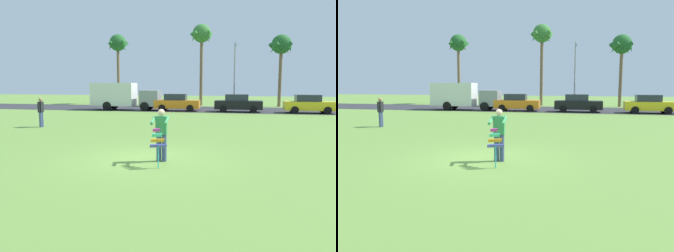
% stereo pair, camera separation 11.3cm
% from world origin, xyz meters
% --- Properties ---
extents(ground_plane, '(120.00, 120.00, 0.00)m').
position_xyz_m(ground_plane, '(0.00, 0.00, 0.00)').
color(ground_plane, olive).
extents(road_strip, '(120.00, 8.00, 0.01)m').
position_xyz_m(road_strip, '(0.00, 22.55, 0.01)').
color(road_strip, '#2D2D33').
rests_on(road_strip, ground).
extents(person_kite_flyer, '(0.56, 0.67, 1.73)m').
position_xyz_m(person_kite_flyer, '(0.57, -0.23, 0.95)').
color(person_kite_flyer, '#384772').
rests_on(person_kite_flyer, ground).
extents(kite_held, '(0.57, 0.72, 1.16)m').
position_xyz_m(kite_held, '(0.63, -0.99, 0.78)').
color(kite_held, '#D83399').
rests_on(kite_held, ground).
extents(parked_truck_grey_van, '(6.72, 2.17, 2.62)m').
position_xyz_m(parked_truck_grey_van, '(-8.30, 20.15, 1.41)').
color(parked_truck_grey_van, gray).
rests_on(parked_truck_grey_van, ground).
extents(parked_car_orange, '(4.26, 1.95, 1.60)m').
position_xyz_m(parked_car_orange, '(-2.85, 20.15, 0.77)').
color(parked_car_orange, orange).
rests_on(parked_car_orange, ground).
extents(parked_car_black, '(4.21, 1.85, 1.60)m').
position_xyz_m(parked_car_black, '(2.79, 20.15, 0.77)').
color(parked_car_black, black).
rests_on(parked_car_black, ground).
extents(parked_car_yellow, '(4.22, 1.87, 1.60)m').
position_xyz_m(parked_car_yellow, '(8.81, 20.15, 0.77)').
color(parked_car_yellow, yellow).
rests_on(parked_car_yellow, ground).
extents(palm_tree_left_near, '(2.58, 2.71, 8.75)m').
position_xyz_m(palm_tree_left_near, '(-12.43, 30.13, 7.32)').
color(palm_tree_left_near, brown).
rests_on(palm_tree_left_near, ground).
extents(palm_tree_right_near, '(2.58, 2.71, 9.33)m').
position_xyz_m(palm_tree_right_near, '(-1.59, 28.48, 7.85)').
color(palm_tree_right_near, brown).
rests_on(palm_tree_right_near, ground).
extents(palm_tree_centre_far, '(2.58, 2.71, 7.87)m').
position_xyz_m(palm_tree_centre_far, '(7.17, 28.23, 6.50)').
color(palm_tree_centre_far, brown).
rests_on(palm_tree_centre_far, ground).
extents(streetlight_pole, '(0.24, 1.65, 7.00)m').
position_xyz_m(streetlight_pole, '(2.26, 27.20, 4.00)').
color(streetlight_pole, '#9E9EA3').
rests_on(streetlight_pole, ground).
extents(person_walker_near, '(0.26, 0.57, 1.73)m').
position_xyz_m(person_walker_near, '(-8.43, 6.79, 0.93)').
color(person_walker_near, '#384772').
rests_on(person_walker_near, ground).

